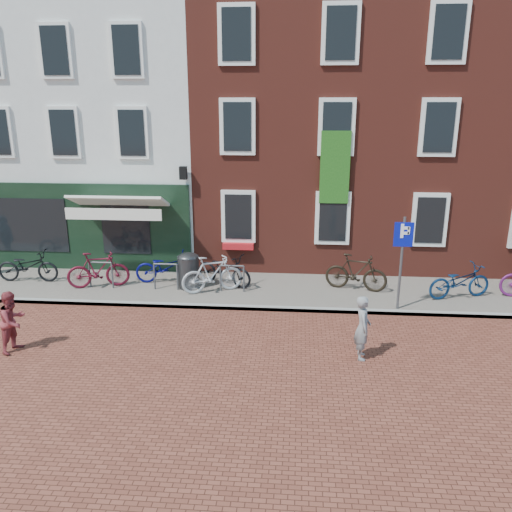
# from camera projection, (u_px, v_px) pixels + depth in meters

# --- Properties ---
(ground) EXTENTS (80.00, 80.00, 0.00)m
(ground) POSITION_uv_depth(u_px,v_px,m) (209.00, 309.00, 14.24)
(ground) COLOR brown
(sidewalk) EXTENTS (24.00, 3.00, 0.10)m
(sidewalk) POSITION_uv_depth(u_px,v_px,m) (250.00, 290.00, 15.57)
(sidewalk) COLOR slate
(sidewalk) RESTS_ON ground
(building_stucco) EXTENTS (8.00, 8.00, 9.00)m
(building_stucco) POSITION_uv_depth(u_px,v_px,m) (110.00, 129.00, 20.01)
(building_stucco) COLOR silver
(building_stucco) RESTS_ON ground
(building_brick_mid) EXTENTS (6.00, 8.00, 10.00)m
(building_brick_mid) POSITION_uv_depth(u_px,v_px,m) (289.00, 116.00, 19.31)
(building_brick_mid) COLOR maroon
(building_brick_mid) RESTS_ON ground
(building_brick_right) EXTENTS (6.00, 8.00, 10.00)m
(building_brick_right) POSITION_uv_depth(u_px,v_px,m) (453.00, 117.00, 18.84)
(building_brick_right) COLOR maroon
(building_brick_right) RESTS_ON ground
(litter_bin) EXTENTS (0.63, 0.63, 1.17)m
(litter_bin) POSITION_uv_depth(u_px,v_px,m) (188.00, 269.00, 15.46)
(litter_bin) COLOR #313133
(litter_bin) RESTS_ON sidewalk
(parking_sign) EXTENTS (0.50, 0.08, 2.57)m
(parking_sign) POSITION_uv_depth(u_px,v_px,m) (402.00, 249.00, 13.54)
(parking_sign) COLOR #4C4C4F
(parking_sign) RESTS_ON sidewalk
(woman) EXTENTS (0.36, 0.54, 1.47)m
(woman) POSITION_uv_depth(u_px,v_px,m) (363.00, 327.00, 11.35)
(woman) COLOR gray
(woman) RESTS_ON ground
(boy) EXTENTS (0.69, 0.80, 1.44)m
(boy) POSITION_uv_depth(u_px,v_px,m) (13.00, 321.00, 11.71)
(boy) COLOR maroon
(boy) RESTS_ON ground
(bicycle_0) EXTENTS (1.93, 0.75, 1.00)m
(bicycle_0) POSITION_uv_depth(u_px,v_px,m) (28.00, 266.00, 16.03)
(bicycle_0) COLOR black
(bicycle_0) RESTS_ON sidewalk
(bicycle_1) EXTENTS (1.92, 1.03, 1.11)m
(bicycle_1) POSITION_uv_depth(u_px,v_px,m) (98.00, 270.00, 15.50)
(bicycle_1) COLOR #530D1C
(bicycle_1) RESTS_ON sidewalk
(bicycle_2) EXTENTS (1.96, 0.85, 1.00)m
(bicycle_2) POSITION_uv_depth(u_px,v_px,m) (166.00, 267.00, 15.93)
(bicycle_2) COLOR #060751
(bicycle_2) RESTS_ON sidewalk
(bicycle_3) EXTENTS (1.90, 1.21, 1.11)m
(bicycle_3) POSITION_uv_depth(u_px,v_px,m) (212.00, 274.00, 15.11)
(bicycle_3) COLOR #AEAEB0
(bicycle_3) RESTS_ON sidewalk
(bicycle_4) EXTENTS (2.00, 1.41, 1.00)m
(bicycle_4) POSITION_uv_depth(u_px,v_px,m) (224.00, 270.00, 15.71)
(bicycle_4) COLOR black
(bicycle_4) RESTS_ON sidewalk
(bicycle_5) EXTENTS (1.92, 0.97, 1.11)m
(bicycle_5) POSITION_uv_depth(u_px,v_px,m) (356.00, 272.00, 15.28)
(bicycle_5) COLOR black
(bicycle_5) RESTS_ON sidewalk
(bicycle_6) EXTENTS (2.01, 1.21, 1.00)m
(bicycle_6) POSITION_uv_depth(u_px,v_px,m) (459.00, 281.00, 14.67)
(bicycle_6) COLOR #092245
(bicycle_6) RESTS_ON sidewalk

